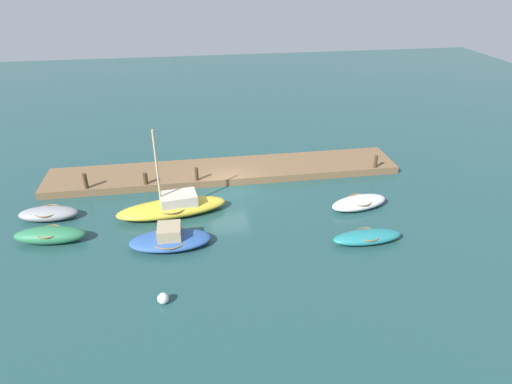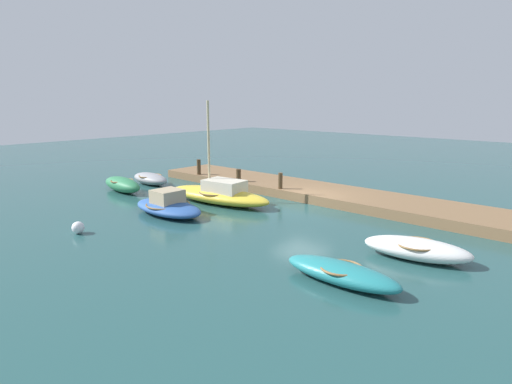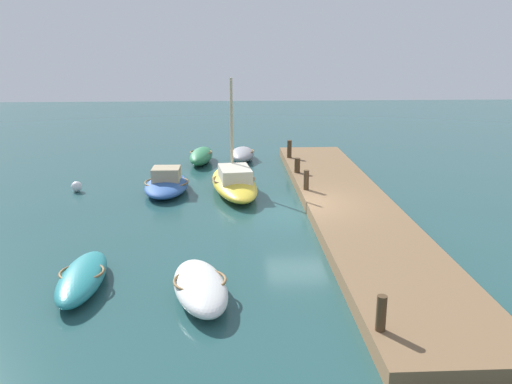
{
  "view_description": "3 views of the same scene",
  "coord_description": "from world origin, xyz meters",
  "px_view_note": "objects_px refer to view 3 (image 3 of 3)",
  "views": [
    {
      "loc": [
        2.11,
        23.98,
        12.82
      ],
      "look_at": [
        -1.3,
        2.8,
        1.15
      ],
      "focal_mm": 30.5,
      "sensor_mm": 36.0,
      "label": 1
    },
    {
      "loc": [
        -12.35,
        17.14,
        5.19
      ],
      "look_at": [
        0.79,
        2.6,
        0.96
      ],
      "focal_mm": 30.45,
      "sensor_mm": 36.0,
      "label": 2
    },
    {
      "loc": [
        -20.41,
        2.72,
        6.68
      ],
      "look_at": [
        -0.29,
        1.7,
        1.01
      ],
      "focal_mm": 37.83,
      "sensor_mm": 36.0,
      "label": 3
    }
  ],
  "objects_px": {
    "rowboat_green": "(201,156)",
    "marker_buoy": "(77,187)",
    "rowboat_teal": "(82,277)",
    "mooring_post_mid_west": "(306,180)",
    "motorboat_blue": "(167,184)",
    "sailboat_yellow": "(234,182)",
    "rowboat_white": "(200,286)",
    "dinghy_grey": "(242,154)",
    "mooring_post_east": "(289,149)",
    "mooring_post_west": "(381,313)",
    "mooring_post_mid_east": "(297,165)"
  },
  "relations": [
    {
      "from": "dinghy_grey",
      "to": "mooring_post_mid_west",
      "type": "height_order",
      "value": "mooring_post_mid_west"
    },
    {
      "from": "motorboat_blue",
      "to": "sailboat_yellow",
      "type": "distance_m",
      "value": 3.07
    },
    {
      "from": "rowboat_green",
      "to": "marker_buoy",
      "type": "bearing_deg",
      "value": 142.43
    },
    {
      "from": "rowboat_green",
      "to": "mooring_post_mid_east",
      "type": "height_order",
      "value": "mooring_post_mid_east"
    },
    {
      "from": "sailboat_yellow",
      "to": "marker_buoy",
      "type": "distance_m",
      "value": 7.21
    },
    {
      "from": "mooring_post_west",
      "to": "mooring_post_mid_west",
      "type": "xyz_separation_m",
      "value": [
        11.77,
        0.0,
        0.01
      ]
    },
    {
      "from": "mooring_post_east",
      "to": "motorboat_blue",
      "type": "bearing_deg",
      "value": 129.27
    },
    {
      "from": "mooring_post_west",
      "to": "motorboat_blue",
      "type": "bearing_deg",
      "value": 24.79
    },
    {
      "from": "rowboat_white",
      "to": "sailboat_yellow",
      "type": "bearing_deg",
      "value": -17.03
    },
    {
      "from": "rowboat_teal",
      "to": "marker_buoy",
      "type": "height_order",
      "value": "rowboat_teal"
    },
    {
      "from": "motorboat_blue",
      "to": "rowboat_green",
      "type": "height_order",
      "value": "motorboat_blue"
    },
    {
      "from": "mooring_post_east",
      "to": "sailboat_yellow",
      "type": "bearing_deg",
      "value": 149.03
    },
    {
      "from": "mooring_post_mid_west",
      "to": "marker_buoy",
      "type": "xyz_separation_m",
      "value": [
        1.84,
        10.3,
        -0.66
      ]
    },
    {
      "from": "rowboat_teal",
      "to": "mooring_post_mid_west",
      "type": "relative_size",
      "value": 4.25
    },
    {
      "from": "rowboat_green",
      "to": "mooring_post_mid_west",
      "type": "distance_m",
      "value": 9.04
    },
    {
      "from": "motorboat_blue",
      "to": "mooring_post_mid_west",
      "type": "height_order",
      "value": "mooring_post_mid_west"
    },
    {
      "from": "dinghy_grey",
      "to": "mooring_post_east",
      "type": "xyz_separation_m",
      "value": [
        -1.63,
        -2.55,
        0.6
      ]
    },
    {
      "from": "motorboat_blue",
      "to": "rowboat_teal",
      "type": "height_order",
      "value": "motorboat_blue"
    },
    {
      "from": "sailboat_yellow",
      "to": "dinghy_grey",
      "type": "relative_size",
      "value": 1.92
    },
    {
      "from": "rowboat_green",
      "to": "dinghy_grey",
      "type": "distance_m",
      "value": 2.43
    },
    {
      "from": "mooring_post_east",
      "to": "rowboat_green",
      "type": "bearing_deg",
      "value": 78.89
    },
    {
      "from": "mooring_post_mid_west",
      "to": "mooring_post_east",
      "type": "xyz_separation_m",
      "value": [
        6.63,
        0.0,
        0.05
      ]
    },
    {
      "from": "motorboat_blue",
      "to": "mooring_post_mid_east",
      "type": "height_order",
      "value": "mooring_post_mid_east"
    },
    {
      "from": "sailboat_yellow",
      "to": "motorboat_blue",
      "type": "bearing_deg",
      "value": 80.47
    },
    {
      "from": "mooring_post_west",
      "to": "rowboat_teal",
      "type": "bearing_deg",
      "value": 64.81
    },
    {
      "from": "dinghy_grey",
      "to": "mooring_post_mid_east",
      "type": "distance_m",
      "value": 5.75
    },
    {
      "from": "rowboat_green",
      "to": "mooring_post_west",
      "type": "distance_m",
      "value": 19.97
    },
    {
      "from": "dinghy_grey",
      "to": "marker_buoy",
      "type": "bearing_deg",
      "value": 133.86
    },
    {
      "from": "marker_buoy",
      "to": "mooring_post_west",
      "type": "bearing_deg",
      "value": -142.89
    },
    {
      "from": "mooring_post_mid_west",
      "to": "sailboat_yellow",
      "type": "bearing_deg",
      "value": 64.65
    },
    {
      "from": "marker_buoy",
      "to": "sailboat_yellow",
      "type": "bearing_deg",
      "value": -92.99
    },
    {
      "from": "rowboat_green",
      "to": "marker_buoy",
      "type": "height_order",
      "value": "rowboat_green"
    },
    {
      "from": "mooring_post_mid_east",
      "to": "mooring_post_west",
      "type": "bearing_deg",
      "value": 180.0
    },
    {
      "from": "sailboat_yellow",
      "to": "mooring_post_mid_west",
      "type": "bearing_deg",
      "value": -122.61
    },
    {
      "from": "sailboat_yellow",
      "to": "mooring_post_west",
      "type": "xyz_separation_m",
      "value": [
        -13.23,
        -3.1,
        0.41
      ]
    },
    {
      "from": "mooring_post_east",
      "to": "rowboat_teal",
      "type": "bearing_deg",
      "value": 153.44
    },
    {
      "from": "marker_buoy",
      "to": "rowboat_green",
      "type": "bearing_deg",
      "value": -43.3
    },
    {
      "from": "mooring_post_west",
      "to": "mooring_post_mid_east",
      "type": "height_order",
      "value": "mooring_post_west"
    },
    {
      "from": "motorboat_blue",
      "to": "mooring_post_east",
      "type": "distance_m",
      "value": 7.99
    },
    {
      "from": "rowboat_teal",
      "to": "mooring_post_mid_west",
      "type": "xyz_separation_m",
      "value": [
        8.26,
        -7.45,
        0.59
      ]
    },
    {
      "from": "mooring_post_west",
      "to": "mooring_post_east",
      "type": "bearing_deg",
      "value": 0.0
    },
    {
      "from": "mooring_post_west",
      "to": "marker_buoy",
      "type": "xyz_separation_m",
      "value": [
        13.61,
        10.3,
        -0.65
      ]
    },
    {
      "from": "rowboat_green",
      "to": "sailboat_yellow",
      "type": "bearing_deg",
      "value": -158.05
    },
    {
      "from": "rowboat_white",
      "to": "mooring_post_west",
      "type": "bearing_deg",
      "value": -134.37
    },
    {
      "from": "rowboat_green",
      "to": "dinghy_grey",
      "type": "bearing_deg",
      "value": -68.31
    },
    {
      "from": "rowboat_white",
      "to": "mooring_post_mid_west",
      "type": "height_order",
      "value": "mooring_post_mid_west"
    },
    {
      "from": "mooring_post_mid_west",
      "to": "rowboat_green",
      "type": "bearing_deg",
      "value": 32.74
    },
    {
      "from": "motorboat_blue",
      "to": "sailboat_yellow",
      "type": "xyz_separation_m",
      "value": [
        -0.12,
        -3.07,
        0.09
      ]
    },
    {
      "from": "rowboat_teal",
      "to": "rowboat_green",
      "type": "height_order",
      "value": "rowboat_green"
    },
    {
      "from": "dinghy_grey",
      "to": "rowboat_green",
      "type": "bearing_deg",
      "value": 110.2
    }
  ]
}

